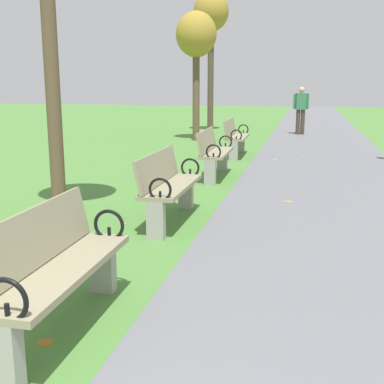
{
  "coord_description": "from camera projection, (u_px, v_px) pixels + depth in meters",
  "views": [
    {
      "loc": [
        1.18,
        -0.18,
        1.75
      ],
      "look_at": [
        -0.05,
        5.19,
        0.55
      ],
      "focal_mm": 46.67,
      "sensor_mm": 36.0,
      "label": 1
    }
  ],
  "objects": [
    {
      "name": "park_bench_3",
      "position": [
        168.0,
        185.0,
        6.35
      ],
      "size": [
        0.48,
        1.6,
        0.9
      ],
      "color": "gray",
      "rests_on": "ground"
    },
    {
      "name": "park_bench_5",
      "position": [
        235.0,
        136.0,
        12.16
      ],
      "size": [
        0.5,
        1.61,
        0.9
      ],
      "color": "gray",
      "rests_on": "ground"
    },
    {
      "name": "park_bench_4",
      "position": [
        214.0,
        152.0,
        9.41
      ],
      "size": [
        0.5,
        1.61,
        0.9
      ],
      "color": "gray",
      "rests_on": "ground"
    },
    {
      "name": "pedestrian_walking",
      "position": [
        301.0,
        108.0,
        17.17
      ],
      "size": [
        0.53,
        0.25,
        1.62
      ],
      "color": "#3D3328",
      "rests_on": "paved_walkway"
    },
    {
      "name": "tree_2",
      "position": [
        196.0,
        38.0,
        15.04
      ],
      "size": [
        1.23,
        1.23,
        3.88
      ],
      "color": "brown",
      "rests_on": "ground"
    },
    {
      "name": "park_bench_2",
      "position": [
        54.0,
        268.0,
        3.5
      ],
      "size": [
        0.49,
        1.61,
        0.9
      ],
      "color": "gray",
      "rests_on": "ground"
    },
    {
      "name": "scattered_leaves",
      "position": [
        180.0,
        202.0,
        7.45
      ],
      "size": [
        3.4,
        9.67,
        0.02
      ],
      "color": "brown",
      "rests_on": "ground"
    },
    {
      "name": "paved_walkway",
      "position": [
        317.0,
        134.0,
        17.61
      ],
      "size": [
        3.11,
        44.0,
        0.02
      ],
      "primitive_type": "cube",
      "color": "slate",
      "rests_on": "ground"
    },
    {
      "name": "tree_3",
      "position": [
        211.0,
        17.0,
        17.61
      ],
      "size": [
        1.25,
        1.25,
        4.93
      ],
      "color": "#4C3D2D",
      "rests_on": "ground"
    }
  ]
}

